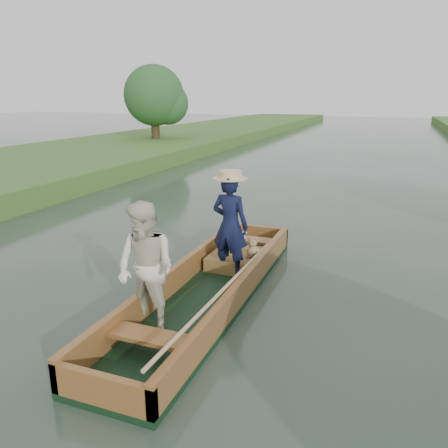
% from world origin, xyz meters
% --- Properties ---
extents(ground, '(120.00, 120.00, 0.00)m').
position_xyz_m(ground, '(0.00, 0.00, 0.00)').
color(ground, '#283D30').
rests_on(ground, ground).
extents(punt, '(1.29, 5.00, 1.70)m').
position_xyz_m(punt, '(-0.09, -0.14, 0.54)').
color(punt, black).
rests_on(punt, ground).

